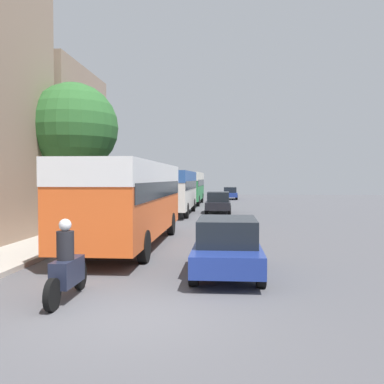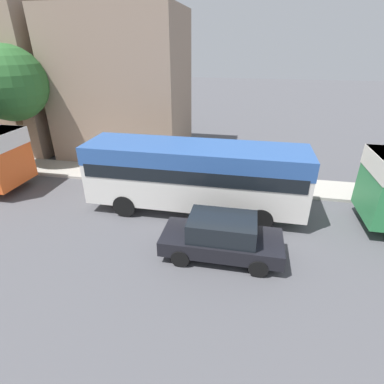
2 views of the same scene
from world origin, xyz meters
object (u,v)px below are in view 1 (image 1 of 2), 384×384
Objects in this scene: car_crossing at (227,246)px; car_far_curb at (218,202)px; pedestrian_walking_away at (163,192)px; motorcycle_behind_lead at (67,268)px; pedestrian_near_curb at (125,200)px; bus_lead at (130,192)px; bus_following at (175,187)px; car_distant at (230,193)px; bus_third_in_line at (188,184)px.

car_crossing is 0.97× the size of car_far_curb.
pedestrian_walking_away is at bearing 101.01° from car_crossing.
motorcycle_behind_lead is 1.40× the size of pedestrian_walking_away.
car_crossing is at bearing -68.50° from pedestrian_near_curb.
bus_lead is 2.55× the size of car_crossing.
bus_lead is 14.07m from bus_following.
motorcycle_behind_lead is 1.29× the size of pedestrian_near_curb.
car_distant is 8.70m from pedestrian_walking_away.
car_far_curb is 17.85m from pedestrian_walking_away.
car_crossing is at bearing -78.99° from pedestrian_walking_away.
pedestrian_walking_away is at bearing 95.48° from motorcycle_behind_lead.
car_crossing is at bearing -82.98° from bus_third_in_line.
pedestrian_walking_away is at bearing 96.19° from bus_lead.
bus_third_in_line reaches higher than motorcycle_behind_lead.
car_far_curb reaches higher than car_distant.
bus_following is 5.44× the size of pedestrian_near_curb.
pedestrian_near_curb reaches higher than car_far_curb.
pedestrian_walking_away is (-7.63, -4.18, 0.18)m from car_distant.
car_crossing is (3.68, -18.70, -1.21)m from bus_following.
bus_following is 3.63m from car_far_curb.
pedestrian_walking_away is (-3.49, 18.14, -1.04)m from bus_following.
pedestrian_near_curb reaches higher than pedestrian_walking_away.
car_far_curb is 2.63× the size of pedestrian_walking_away.
bus_third_in_line reaches higher than bus_following.
bus_following is 19.10m from car_crossing.
bus_lead is 2.48× the size of car_far_curb.
car_far_curb is (-0.61, 20.24, 0.02)m from car_crossing.
car_far_curb is at bearing 91.72° from car_crossing.
bus_lead reaches higher than car_far_curb.
pedestrian_walking_away reaches higher than motorcycle_behind_lead.
bus_lead is at bearing 128.48° from car_crossing.
pedestrian_walking_away reaches higher than car_far_curb.
pedestrian_near_curb is (-3.39, -0.76, -0.94)m from bus_following.
bus_third_in_line is 2.42× the size of car_crossing.
car_distant is 2.64× the size of pedestrian_near_curb.
bus_lead reaches higher than motorcycle_behind_lead.
bus_lead is at bearing -90.01° from bus_following.
pedestrian_near_curb is 1.09× the size of pedestrian_walking_away.
car_distant is at bearing 79.51° from bus_following.
car_distant is 2.86× the size of pedestrian_walking_away.
motorcycle_behind_lead is at bearing -84.52° from pedestrian_walking_away.
pedestrian_walking_away is at bearing 118.56° from bus_third_in_line.
motorcycle_behind_lead is 39.67m from pedestrian_walking_away.
bus_following is 2.31× the size of car_crossing.
bus_following is at bearing 90.80° from motorcycle_behind_lead.
bus_following reaches higher than pedestrian_walking_away.
car_distant is at bearing 83.52° from bus_lead.
bus_lead is 6.53× the size of pedestrian_walking_away.
motorcycle_behind_lead is 43.84m from car_distant.
bus_following is at bearing -89.58° from bus_third_in_line.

